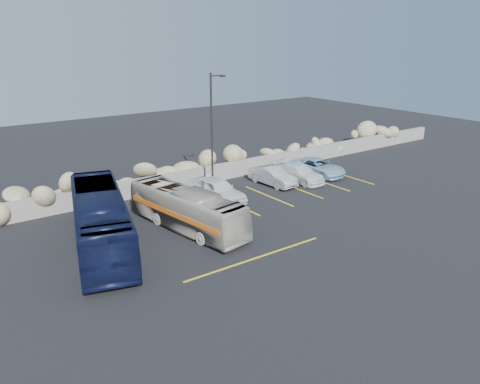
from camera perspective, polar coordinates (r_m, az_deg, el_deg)
ground at (r=23.18m, az=4.25°, el=-7.57°), size 90.00×90.00×0.00m
seawall at (r=32.39m, az=-9.46°, el=1.06°), size 60.00×0.40×1.20m
riprap_pile at (r=33.24m, az=-10.46°, el=2.71°), size 54.00×2.80×2.60m
parking_lines at (r=29.86m, az=4.24°, el=-1.45°), size 18.16×9.36×0.01m
lamppost at (r=30.58m, az=-3.38°, el=7.40°), size 1.14×0.18×8.00m
vintage_bus at (r=25.78m, az=-6.51°, el=-2.11°), size 3.21×8.44×2.30m
tour_coach at (r=24.39m, az=-16.66°, el=-3.30°), size 5.06×10.56×2.87m
car_a at (r=30.09m, az=-2.82°, el=0.27°), size 2.24×4.66×1.53m
car_b at (r=33.53m, az=4.00°, el=1.95°), size 1.65×4.00×1.29m
car_c at (r=34.53m, az=7.19°, el=2.30°), size 2.09×4.42×1.25m
car_d at (r=36.33m, az=9.49°, el=3.01°), size 2.41×4.64×1.25m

